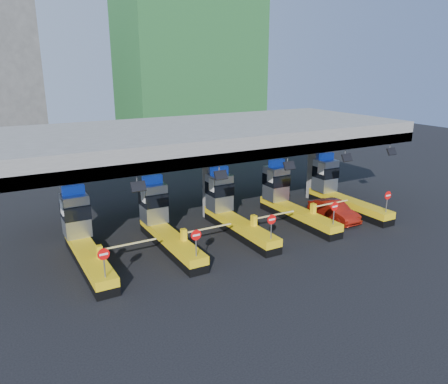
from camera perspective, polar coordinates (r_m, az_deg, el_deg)
ground at (r=30.53m, az=1.05°, el=-4.99°), size 120.00×120.00×0.00m
toll_canopy at (r=31.34m, az=-1.59°, el=7.21°), size 28.00×12.09×7.00m
toll_lane_far_left at (r=26.95m, az=-17.97°, el=-5.62°), size 4.43×8.00×4.16m
toll_lane_left at (r=28.22m, az=-8.02°, el=-3.95°), size 4.43×8.00×4.16m
toll_lane_center at (r=30.28m, az=0.80°, el=-2.36°), size 4.43×8.00×4.16m
toll_lane_right at (r=32.97m, az=8.32°, el=-0.96°), size 4.43×8.00×4.16m
toll_lane_far_right at (r=36.15m, az=14.61°, el=0.23°), size 4.43×8.00×4.16m
bg_building_scaffold at (r=62.43m, az=-4.67°, el=18.97°), size 18.00×12.00×28.00m
red_car at (r=33.23m, az=14.16°, el=-2.39°), size 1.67×4.40×1.43m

